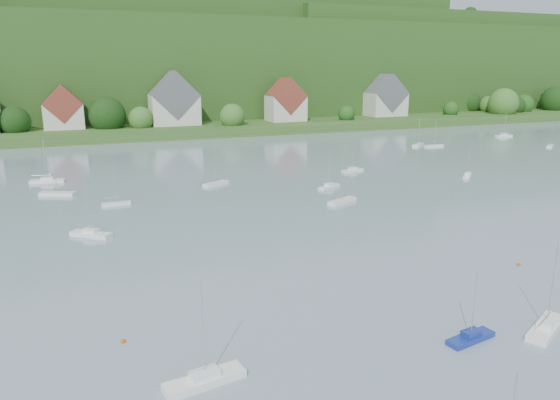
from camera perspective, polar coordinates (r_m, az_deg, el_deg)
name	(u,v)px	position (r m, az deg, el deg)	size (l,w,h in m)	color
far_shore_strip	(155,126)	(194.11, -13.52, 7.91)	(600.00, 60.00, 3.00)	#2D5520
forested_ridge	(132,65)	(261.10, -15.99, 14.05)	(620.00, 181.22, 69.89)	#1D3E14
village_building_1	(63,110)	(180.62, -22.70, 9.05)	(12.00, 9.36, 14.00)	beige
village_building_2	(174,103)	(182.34, -11.55, 10.39)	(16.00, 11.44, 18.00)	beige
village_building_3	(286,103)	(191.63, 0.62, 10.60)	(13.00, 10.40, 15.50)	beige
village_building_4	(386,99)	(216.02, 11.53, 10.80)	(15.00, 10.40, 16.50)	beige
near_sailboat_1	(471,337)	(47.69, 20.21, -13.89)	(4.84, 2.08, 6.32)	navy
near_sailboat_3	(546,327)	(51.77, 27.21, -12.27)	(6.19, 4.27, 8.21)	white
near_sailboat_6	(205,379)	(40.05, -8.29, -18.83)	(6.21, 2.71, 8.11)	white
mooring_buoy_2	(519,265)	(66.50, 24.72, -6.54)	(0.46, 0.46, 0.46)	#CF5C00
mooring_buoy_3	(123,342)	(46.75, -16.84, -14.74)	(0.41, 0.41, 0.41)	#CF5C00
far_sailboat_cluster	(226,172)	(111.64, -5.96, 3.05)	(196.37, 68.76, 8.71)	white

